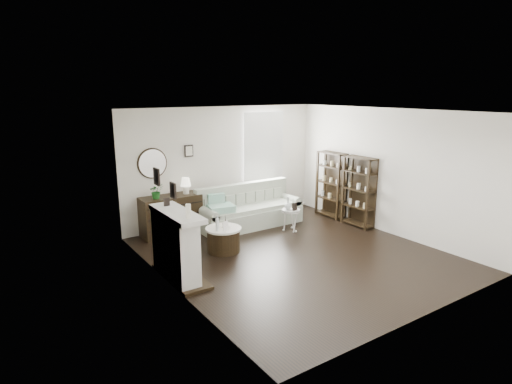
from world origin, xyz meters
TOP-DOWN VIEW (x-y plane):
  - room at (0.73, 2.70)m, footprint 5.50×5.50m
  - fireplace at (-2.32, 0.30)m, footprint 0.50×1.40m
  - shelf_unit_far at (2.33, 1.55)m, footprint 0.30×0.80m
  - shelf_unit_near at (2.33, 0.65)m, footprint 0.30×0.80m
  - sofa at (0.25, 2.08)m, footprint 2.44×0.84m
  - quilt at (-0.55, 1.95)m, footprint 0.63×0.55m
  - suitcase at (1.35, 2.30)m, footprint 0.58×0.34m
  - dresser at (-1.49, 2.47)m, footprint 1.28×0.55m
  - table_lamp at (-1.12, 2.47)m, footprint 0.23×0.23m
  - potted_plant at (-1.81, 2.42)m, footprint 0.31×0.28m
  - drum_table at (-1.06, 0.94)m, footprint 0.69×0.69m
  - pedestal_table at (0.79, 1.19)m, footprint 0.41×0.41m
  - eiffel_drum at (-0.98, 0.99)m, footprint 0.13×0.13m
  - bottle_drum at (-1.23, 0.86)m, footprint 0.07×0.07m
  - card_frame_drum at (-1.11, 0.77)m, footprint 0.14×0.08m
  - eiffel_ped at (0.87, 1.22)m, footprint 0.12×0.12m
  - flask_ped at (0.72, 1.21)m, footprint 0.16×0.16m
  - card_frame_ped at (0.81, 1.09)m, footprint 0.13×0.05m

SIDE VIEW (x-z plane):
  - suitcase at x=1.35m, z-range 0.00..0.37m
  - drum_table at x=-1.06m, z-range 0.00..0.48m
  - sofa at x=0.25m, z-range -0.16..0.79m
  - dresser at x=-1.49m, z-range 0.00..0.85m
  - pedestal_table at x=0.79m, z-range 0.21..0.70m
  - fireplace at x=-2.32m, z-range -0.38..1.46m
  - quilt at x=-0.55m, z-range 0.49..0.63m
  - card_frame_drum at x=-1.11m, z-range 0.48..0.66m
  - eiffel_drum at x=-0.98m, z-range 0.48..0.68m
  - card_frame_ped at x=0.81m, z-range 0.50..0.66m
  - eiffel_ped at x=0.87m, z-range 0.50..0.70m
  - bottle_drum at x=-1.23m, z-range 0.48..0.77m
  - flask_ped at x=0.72m, z-range 0.50..0.79m
  - shelf_unit_far at x=2.33m, z-range 0.00..1.60m
  - shelf_unit_near at x=2.33m, z-range 0.00..1.60m
  - potted_plant at x=-1.81m, z-range 0.85..1.18m
  - table_lamp at x=-1.12m, z-range 0.85..1.21m
  - room at x=0.73m, z-range -1.15..4.35m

